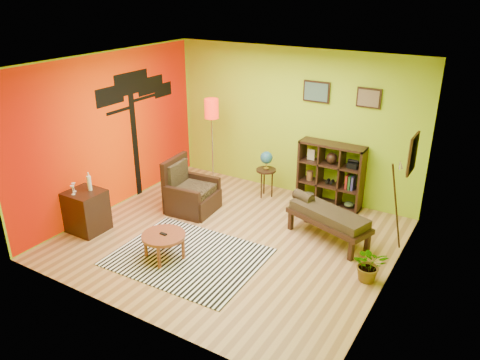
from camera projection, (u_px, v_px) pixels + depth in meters
The scene contains 11 objects.
ground at pixel (230, 238), 7.63m from camera, with size 5.00×5.00×0.00m, color tan.
room_shell at pixel (224, 132), 6.98m from camera, with size 5.04×4.54×2.82m.
zebra_rug at pixel (188, 257), 7.11m from camera, with size 2.19×1.72×0.01m, color white.
coffee_table at pixel (164, 238), 6.97m from camera, with size 0.65×0.65×0.42m.
armchair at pixel (190, 195), 8.48m from camera, with size 0.87×0.87×0.97m.
side_cabinet at pixel (86, 211), 7.76m from camera, with size 0.60×0.54×1.02m.
floor_lamp at pixel (212, 117), 8.93m from camera, with size 0.28×0.28×1.83m.
globe_table at pixel (266, 163), 8.86m from camera, with size 0.38×0.38×0.92m.
cube_shelf at pixel (331, 175), 8.56m from camera, with size 1.20×0.35×1.20m.
bench at pixel (327, 216), 7.46m from camera, with size 1.50×0.93×0.66m.
potted_plant at pixel (369, 268), 6.49m from camera, with size 0.47×0.52×0.41m, color #26661E.
Camera 1 is at (3.58, -5.60, 3.86)m, focal length 35.00 mm.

